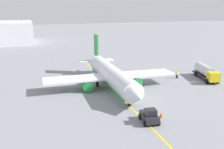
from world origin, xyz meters
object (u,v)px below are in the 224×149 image
Objects in this scene: pushback_tug at (149,116)px; refueling_worker at (177,75)px; airplane at (111,76)px; fuel_tanker at (206,72)px; safety_cone_nose at (161,115)px.

refueling_worker is (-19.30, 17.60, -0.19)m from pushback_tug.
pushback_tug is (17.54, -0.54, -1.65)m from airplane.
airplane reaches higher than fuel_tanker.
pushback_tug is 5.55× the size of safety_cone_nose.
pushback_tug is 2.90m from safety_cone_nose.
fuel_tanker is 6.54m from refueling_worker.
fuel_tanker is at bearing 126.37° from safety_cone_nose.
refueling_worker is 23.63m from safety_cone_nose.
safety_cone_nose is (16.51, 2.09, -2.31)m from airplane.
refueling_worker is 2.44× the size of safety_cone_nose.
safety_cone_nose is at bearing -39.35° from refueling_worker.
airplane reaches higher than safety_cone_nose.
airplane is 18.53× the size of refueling_worker.
pushback_tug is 2.28× the size of refueling_worker.
refueling_worker is at bearing 95.90° from airplane.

